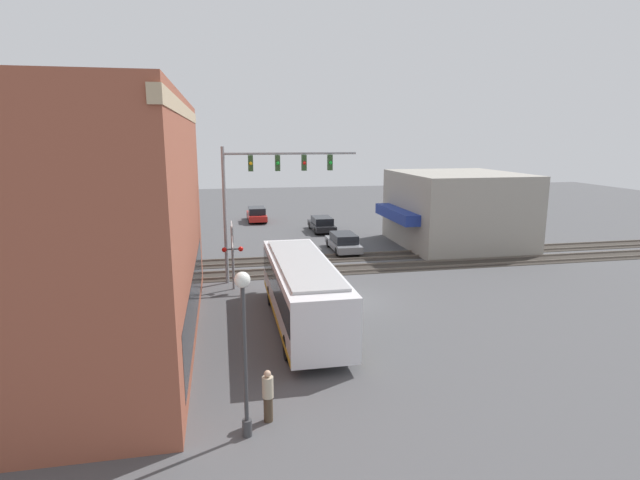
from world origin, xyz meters
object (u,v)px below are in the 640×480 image
object	(u,v)px
streetlamp	(244,341)
pedestrian_by_lamp	(268,395)
parked_car_grey	(343,243)
parked_car_black	(322,224)
parked_car_red	(257,215)
city_bus	(303,290)
crossing_signal	(233,249)

from	to	relation	value
streetlamp	pedestrian_by_lamp	bearing A→B (deg)	-46.12
streetlamp	parked_car_grey	world-z (taller)	streetlamp
parked_car_black	parked_car_red	world-z (taller)	parked_car_red
parked_car_black	streetlamp	bearing A→B (deg)	164.73
city_bus	parked_car_red	world-z (taller)	city_bus
pedestrian_by_lamp	city_bus	bearing A→B (deg)	-16.88
parked_car_grey	parked_car_black	distance (m)	8.16
crossing_signal	parked_car_red	xyz separation A→B (m)	(22.85, -2.93, -1.61)
parked_car_grey	pedestrian_by_lamp	distance (m)	23.10
parked_car_grey	pedestrian_by_lamp	bearing A→B (deg)	160.57
crossing_signal	pedestrian_by_lamp	bearing A→B (deg)	-177.30
parked_car_grey	streetlamp	bearing A→B (deg)	159.57
streetlamp	parked_car_red	bearing A→B (deg)	-4.53
city_bus	parked_car_grey	distance (m)	15.28
city_bus	crossing_signal	world-z (taller)	crossing_signal
city_bus	streetlamp	world-z (taller)	streetlamp
crossing_signal	pedestrian_by_lamp	distance (m)	13.83
streetlamp	crossing_signal	bearing A→B (deg)	-0.09
parked_car_red	streetlamp	bearing A→B (deg)	175.47
parked_car_black	parked_car_red	size ratio (longest dim) A/B	1.00
crossing_signal	streetlamp	bearing A→B (deg)	179.91
streetlamp	parked_car_grey	xyz separation A→B (m)	(22.42, -8.35, -2.26)
crossing_signal	parked_car_black	bearing A→B (deg)	-27.20
parked_car_grey	parked_car_red	xyz separation A→B (m)	(14.80, 5.40, 0.03)
parked_car_red	crossing_signal	bearing A→B (deg)	172.69
crossing_signal	pedestrian_by_lamp	size ratio (longest dim) A/B	2.31
crossing_signal	streetlamp	xyz separation A→B (m)	(-14.38, 0.02, 0.61)
parked_car_grey	city_bus	bearing A→B (deg)	159.26
parked_car_black	parked_car_red	distance (m)	8.56
parked_car_grey	parked_car_black	size ratio (longest dim) A/B	1.03
streetlamp	parked_car_red	distance (m)	37.41
streetlamp	parked_car_black	size ratio (longest dim) A/B	1.04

